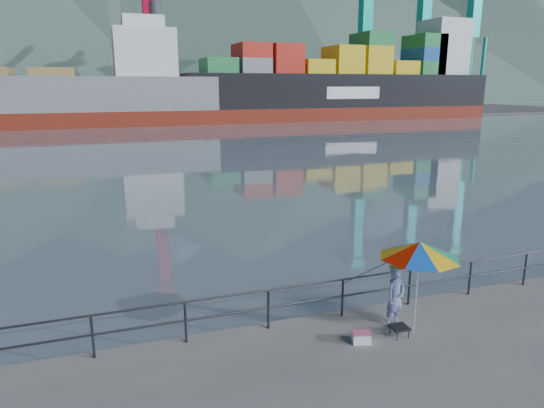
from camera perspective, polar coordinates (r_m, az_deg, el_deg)
The scene contains 13 objects.
harbor_water at distance 138.68m, azimuth -17.72°, elevation 10.79°, with size 500.00×280.00×0.00m, color slate.
far_dock at distance 102.67m, azimuth -11.31°, elevation 10.33°, with size 200.00×40.00×0.40m, color #514F4C.
guardrail at distance 12.30m, azimuth 4.07°, elevation -11.50°, with size 22.00×0.06×1.03m.
mountains at distance 222.52m, azimuth -8.45°, elevation 21.37°, with size 600.00×332.80×80.00m.
port_cranes at distance 99.58m, azimuth 1.82°, elevation 19.71°, with size 116.00×28.00×38.40m.
container_stacks at distance 110.27m, azimuth 2.88°, elevation 12.47°, with size 58.00×8.40×7.80m.
fisherman at distance 12.38m, azimuth 14.30°, elevation -10.57°, with size 0.55×0.36×1.50m, color navy.
beach_umbrella at distance 11.68m, azimuth 16.97°, elevation -5.21°, with size 2.15×2.15×2.28m.
folding_stool at distance 12.18m, azimuth 14.74°, elevation -14.25°, with size 0.41×0.41×0.26m.
cooler_bag at distance 11.74m, azimuth 10.46°, elevation -15.24°, with size 0.41×0.27×0.23m, color white.
fishing_rod at distance 13.67m, azimuth 10.80°, elevation -11.43°, with size 0.02×0.02×2.27m, color black.
bulk_carrier at distance 80.05m, azimuth -26.51°, elevation 11.17°, with size 57.53×9.96×14.50m.
container_ship at distance 90.53m, azimuth 9.08°, elevation 13.71°, with size 55.74×9.29×18.10m.
Camera 1 is at (-4.46, -8.49, 5.77)m, focal length 32.00 mm.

